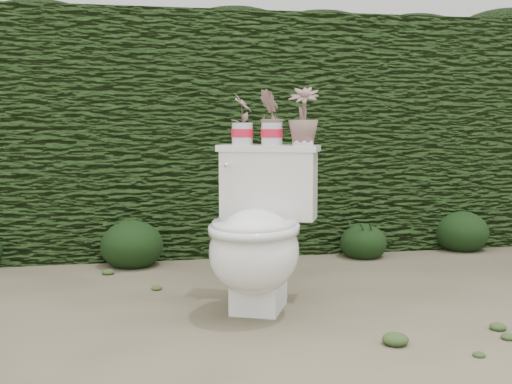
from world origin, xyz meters
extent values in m
plane|color=#766D51|center=(0.00, 0.00, 0.00)|extent=(60.00, 60.00, 0.00)
cube|color=#264115|center=(0.00, 1.60, 0.80)|extent=(8.00, 1.00, 1.60)
cube|color=silver|center=(0.60, 6.00, 2.00)|extent=(8.00, 3.50, 4.00)
cube|color=silver|center=(-0.15, -0.06, 0.10)|extent=(0.32, 0.36, 0.20)
ellipsoid|color=silver|center=(-0.19, -0.15, 0.30)|extent=(0.58, 0.63, 0.39)
cube|color=silver|center=(-0.06, 0.14, 0.57)|extent=(0.50, 0.35, 0.34)
cube|color=silver|center=(-0.06, 0.14, 0.76)|extent=(0.53, 0.38, 0.03)
cylinder|color=silver|center=(-0.26, 0.13, 0.68)|extent=(0.04, 0.06, 0.02)
sphere|color=silver|center=(-0.28, 0.10, 0.68)|extent=(0.03, 0.03, 0.03)
imported|color=#226E29|center=(-0.18, 0.19, 0.90)|extent=(0.14, 0.15, 0.24)
imported|color=#226E29|center=(-0.04, 0.13, 0.91)|extent=(0.14, 0.16, 0.26)
imported|color=#226E29|center=(0.10, 0.07, 0.91)|extent=(0.20, 0.20, 0.27)
ellipsoid|color=black|center=(-0.74, 1.01, 0.16)|extent=(0.39, 0.39, 0.31)
ellipsoid|color=black|center=(0.02, 1.12, 0.13)|extent=(0.32, 0.32, 0.26)
ellipsoid|color=black|center=(0.76, 0.98, 0.12)|extent=(0.31, 0.31, 0.25)
ellipsoid|color=black|center=(1.53, 1.09, 0.15)|extent=(0.38, 0.38, 0.30)
camera|label=1|loc=(-0.73, -2.99, 0.89)|focal=45.00mm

